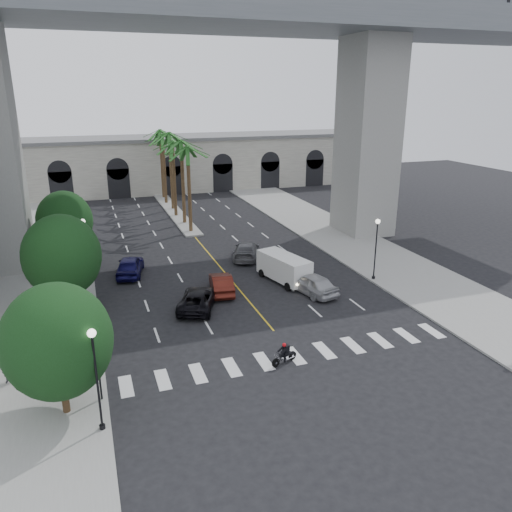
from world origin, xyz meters
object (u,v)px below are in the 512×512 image
(lamp_post_right, at_px, (376,244))
(cargo_van, at_px, (284,267))
(car_c, at_px, (198,299))
(car_e, at_px, (130,266))
(pedestrian_a, at_px, (8,367))
(motorcycle_rider, at_px, (285,354))
(car_d, at_px, (246,250))
(lamp_post_left_far, at_px, (85,244))
(traffic_signal_near, at_px, (97,358))
(car_a, at_px, (312,283))
(car_b, at_px, (221,283))
(traffic_signal_far, at_px, (94,325))
(lamp_post_left_near, at_px, (96,372))
(pedestrian_b, at_px, (80,313))

(lamp_post_right, bearing_deg, cargo_van, 162.95)
(car_c, relative_size, car_e, 1.03)
(pedestrian_a, bearing_deg, car_c, 39.80)
(motorcycle_rider, height_order, car_d, car_d)
(cargo_van, bearing_deg, lamp_post_right, -31.15)
(lamp_post_left_far, relative_size, car_d, 0.98)
(lamp_post_right, relative_size, traffic_signal_near, 1.47)
(lamp_post_left_far, relative_size, motorcycle_rider, 3.00)
(car_a, distance_m, car_b, 7.16)
(car_d, bearing_deg, traffic_signal_far, 70.67)
(car_b, distance_m, car_c, 3.44)
(traffic_signal_near, height_order, pedestrian_a, traffic_signal_near)
(lamp_post_left_near, distance_m, car_b, 17.87)
(traffic_signal_far, distance_m, car_c, 9.51)
(lamp_post_left_near, distance_m, car_d, 26.59)
(car_c, bearing_deg, lamp_post_right, -154.15)
(lamp_post_left_near, distance_m, motorcycle_rider, 11.21)
(car_c, bearing_deg, lamp_post_left_near, 82.01)
(pedestrian_b, bearing_deg, pedestrian_a, -116.24)
(traffic_signal_near, height_order, car_b, traffic_signal_near)
(car_a, xyz_separation_m, car_d, (-2.14, 10.07, -0.05))
(lamp_post_left_far, distance_m, traffic_signal_far, 14.52)
(lamp_post_left_far, relative_size, pedestrian_b, 2.84)
(lamp_post_left_far, relative_size, cargo_van, 0.95)
(motorcycle_rider, height_order, cargo_van, cargo_van)
(lamp_post_right, bearing_deg, traffic_signal_near, -155.18)
(pedestrian_a, bearing_deg, lamp_post_left_far, 84.66)
(traffic_signal_near, bearing_deg, car_b, 51.16)
(car_b, relative_size, pedestrian_a, 2.38)
(lamp_post_left_near, relative_size, car_e, 1.06)
(lamp_post_right, relative_size, car_e, 1.06)
(car_d, xyz_separation_m, car_e, (-10.99, -1.05, 0.07))
(lamp_post_left_near, height_order, pedestrian_a, lamp_post_left_near)
(lamp_post_right, xyz_separation_m, pedestrian_a, (-27.34, -7.23, -2.10))
(car_d, distance_m, cargo_van, 7.05)
(cargo_van, distance_m, pedestrian_b, 16.64)
(cargo_van, bearing_deg, car_d, 84.58)
(lamp_post_left_far, height_order, motorcycle_rider, lamp_post_left_far)
(traffic_signal_near, bearing_deg, car_a, 30.24)
(lamp_post_left_near, xyz_separation_m, car_b, (9.90, 14.67, -2.46))
(traffic_signal_near, xyz_separation_m, car_b, (9.80, 12.17, -1.75))
(car_c, bearing_deg, cargo_van, -136.77)
(traffic_signal_near, xyz_separation_m, pedestrian_b, (-0.87, 9.31, -1.42))
(traffic_signal_far, xyz_separation_m, cargo_van, (15.41, 8.73, -1.25))
(traffic_signal_far, bearing_deg, car_a, 18.80)
(car_d, bearing_deg, car_c, 77.79)
(car_b, xyz_separation_m, pedestrian_b, (-10.67, -2.86, 0.33))
(lamp_post_right, distance_m, car_e, 21.11)
(car_c, relative_size, cargo_van, 0.92)
(car_a, relative_size, car_e, 0.97)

